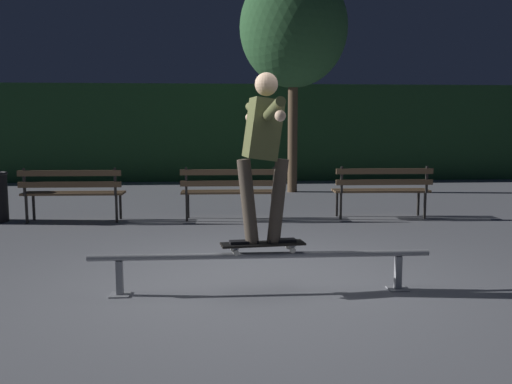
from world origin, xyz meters
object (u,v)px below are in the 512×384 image
at_px(park_bench_left_center, 230,188).
at_px(tree_behind_benches, 293,29).
at_px(park_bench_right_center, 382,186).
at_px(park_bench_leftmost, 72,189).
at_px(skateboard, 263,244).
at_px(skateboarder, 263,143).
at_px(grind_rail, 261,261).

xyz_separation_m(park_bench_left_center, tree_behind_benches, (1.52, 3.69, 3.15)).
distance_m(park_bench_left_center, tree_behind_benches, 5.08).
bearing_deg(park_bench_right_center, park_bench_leftmost, 180.00).
height_order(skateboard, park_bench_left_center, park_bench_left_center).
distance_m(skateboard, tree_behind_benches, 8.36).
bearing_deg(skateboarder, tree_behind_benches, 80.19).
relative_size(skateboard, park_bench_right_center, 0.50).
xyz_separation_m(skateboarder, park_bench_leftmost, (-2.73, 3.91, -0.86)).
bearing_deg(park_bench_left_center, grind_rail, -87.19).
height_order(grind_rail, skateboard, skateboard).
relative_size(grind_rail, skateboarder, 2.04).
xyz_separation_m(skateboard, park_bench_left_center, (-0.21, 3.91, 0.08)).
bearing_deg(tree_behind_benches, park_bench_left_center, -112.44).
relative_size(skateboard, skateboarder, 0.51).
relative_size(skateboarder, tree_behind_benches, 0.31).
bearing_deg(park_bench_right_center, park_bench_left_center, 180.00).
height_order(skateboarder, tree_behind_benches, tree_behind_benches).
bearing_deg(park_bench_left_center, skateboarder, -86.95).
relative_size(skateboard, park_bench_left_center, 0.50).
bearing_deg(grind_rail, park_bench_left_center, 92.81).
xyz_separation_m(skateboarder, park_bench_left_center, (-0.21, 3.91, -0.86)).
bearing_deg(skateboarder, grind_rail, -178.77).
relative_size(park_bench_leftmost, park_bench_left_center, 1.00).
bearing_deg(skateboard, park_bench_leftmost, 124.87).
distance_m(grind_rail, park_bench_right_center, 4.56).
bearing_deg(skateboard, park_bench_right_center, 59.39).
height_order(skateboard, skateboarder, skateboarder).
height_order(skateboard, tree_behind_benches, tree_behind_benches).
xyz_separation_m(park_bench_right_center, tree_behind_benches, (-1.00, 3.69, 3.15)).
bearing_deg(skateboard, skateboarder, 7.08).
height_order(park_bench_left_center, tree_behind_benches, tree_behind_benches).
bearing_deg(park_bench_left_center, tree_behind_benches, 67.56).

